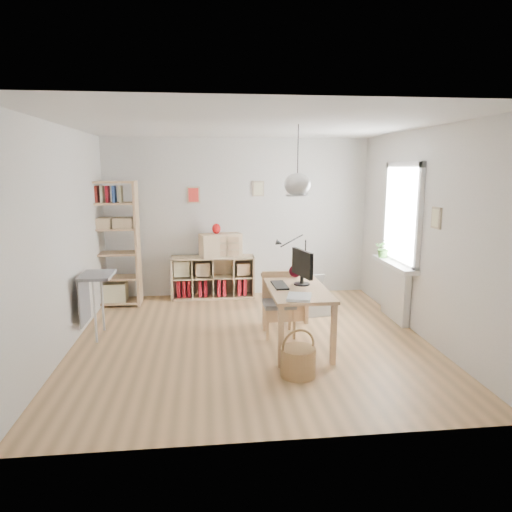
{
  "coord_description": "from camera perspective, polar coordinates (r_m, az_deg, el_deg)",
  "views": [
    {
      "loc": [
        -0.55,
        -5.59,
        2.19
      ],
      "look_at": [
        0.1,
        0.3,
        1.05
      ],
      "focal_mm": 32.0,
      "sensor_mm": 36.0,
      "label": 1
    }
  ],
  "objects": [
    {
      "name": "cube_shelf",
      "position": [
        7.9,
        -5.56,
        -3.02
      ],
      "size": [
        1.4,
        0.38,
        0.72
      ],
      "color": "beige",
      "rests_on": "ground"
    },
    {
      "name": "keyboard",
      "position": [
        5.69,
        2.98,
        -3.66
      ],
      "size": [
        0.17,
        0.43,
        0.02
      ],
      "primitive_type": "cube",
      "rotation": [
        0.0,
        0.0,
        0.03
      ],
      "color": "black",
      "rests_on": "desk"
    },
    {
      "name": "yarn_ball",
      "position": [
        6.15,
        4.93,
        -1.88
      ],
      "size": [
        0.17,
        0.17,
        0.17
      ],
      "primitive_type": "sphere",
      "color": "#480918",
      "rests_on": "desk"
    },
    {
      "name": "windowsill",
      "position": [
        6.88,
        16.86,
        -0.98
      ],
      "size": [
        0.22,
        1.2,
        0.06
      ],
      "primitive_type": "cube",
      "color": "white",
      "rests_on": "radiator"
    },
    {
      "name": "paper_tray",
      "position": [
        5.17,
        5.43,
        -5.13
      ],
      "size": [
        0.34,
        0.39,
        0.03
      ],
      "primitive_type": "cube",
      "rotation": [
        0.0,
        0.0,
        -0.27
      ],
      "color": "white",
      "rests_on": "desk"
    },
    {
      "name": "side_table",
      "position": [
        6.31,
        -19.79,
        -3.73
      ],
      "size": [
        0.4,
        0.55,
        0.85
      ],
      "color": "gray",
      "rests_on": "ground"
    },
    {
      "name": "window_unit",
      "position": [
        6.81,
        17.86,
        4.98
      ],
      "size": [
        0.07,
        1.16,
        1.46
      ],
      "color": "white",
      "rests_on": "ground"
    },
    {
      "name": "storage_chest",
      "position": [
        7.09,
        7.17,
        -5.65
      ],
      "size": [
        0.59,
        0.65,
        0.55
      ],
      "rotation": [
        0.0,
        0.0,
        0.13
      ],
      "color": "#BCBBB7",
      "rests_on": "ground"
    },
    {
      "name": "tall_bookshelf",
      "position": [
        7.61,
        -17.5,
        2.07
      ],
      "size": [
        0.8,
        0.38,
        2.0
      ],
      "color": "tan",
      "rests_on": "ground"
    },
    {
      "name": "desk",
      "position": [
        5.75,
        4.97,
        -4.6
      ],
      "size": [
        0.7,
        1.5,
        0.75
      ],
      "color": "tan",
      "rests_on": "ground"
    },
    {
      "name": "ground",
      "position": [
        6.02,
        -0.64,
        -10.42
      ],
      "size": [
        4.5,
        4.5,
        0.0
      ],
      "primitive_type": "plane",
      "color": "tan",
      "rests_on": "ground"
    },
    {
      "name": "radiator",
      "position": [
        7.0,
        17.05,
        -4.42
      ],
      "size": [
        0.1,
        0.8,
        0.8
      ],
      "primitive_type": "cube",
      "color": "white",
      "rests_on": "ground"
    },
    {
      "name": "chair",
      "position": [
        6.1,
        2.81,
        -5.46
      ],
      "size": [
        0.41,
        0.41,
        0.83
      ],
      "rotation": [
        0.0,
        0.0,
        -0.01
      ],
      "color": "gray",
      "rests_on": "ground"
    },
    {
      "name": "task_lamp",
      "position": [
        6.24,
        4.25,
        0.73
      ],
      "size": [
        0.47,
        0.17,
        0.5
      ],
      "color": "black",
      "rests_on": "desk"
    },
    {
      "name": "potted_plant",
      "position": [
        7.16,
        15.7,
        0.95
      ],
      "size": [
        0.32,
        0.3,
        0.29
      ],
      "primitive_type": "imported",
      "rotation": [
        0.0,
        0.0,
        -0.34
      ],
      "color": "#336325",
      "rests_on": "windowsill"
    },
    {
      "name": "room_shell",
      "position": [
        5.55,
        5.2,
        8.9
      ],
      "size": [
        4.5,
        4.5,
        4.5
      ],
      "color": "white",
      "rests_on": "ground"
    },
    {
      "name": "red_vase",
      "position": [
        7.69,
        -4.98,
        3.42
      ],
      "size": [
        0.14,
        0.14,
        0.17
      ],
      "primitive_type": "ellipsoid",
      "color": "#A20D0E",
      "rests_on": "drawer_chest"
    },
    {
      "name": "monitor",
      "position": [
        5.72,
        5.79,
        -1.18
      ],
      "size": [
        0.2,
        0.5,
        0.44
      ],
      "rotation": [
        0.0,
        0.0,
        0.25
      ],
      "color": "black",
      "rests_on": "desk"
    },
    {
      "name": "drawer_chest",
      "position": [
        7.73,
        -4.46,
        1.37
      ],
      "size": [
        0.74,
        0.49,
        0.39
      ],
      "primitive_type": "cube",
      "rotation": [
        0.0,
        0.0,
        0.28
      ],
      "color": "beige",
      "rests_on": "cube_shelf"
    },
    {
      "name": "wicker_basket",
      "position": [
        5.02,
        5.28,
        -12.88
      ],
      "size": [
        0.38,
        0.38,
        0.52
      ],
      "rotation": [
        0.0,
        0.0,
        0.25
      ],
      "color": "#AD844E",
      "rests_on": "ground"
    }
  ]
}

